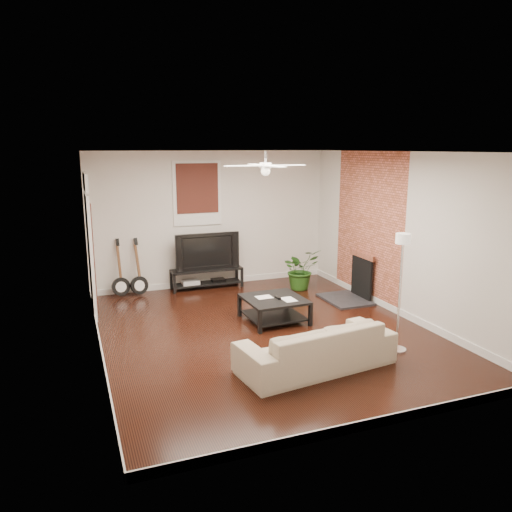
{
  "coord_description": "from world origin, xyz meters",
  "views": [
    {
      "loc": [
        -2.78,
        -6.96,
        2.87
      ],
      "look_at": [
        0.0,
        0.4,
        1.15
      ],
      "focal_mm": 35.1,
      "sensor_mm": 36.0,
      "label": 1
    }
  ],
  "objects": [
    {
      "name": "window_back",
      "position": [
        -0.3,
        2.97,
        1.95
      ],
      "size": [
        1.0,
        0.06,
        1.3
      ],
      "primitive_type": "cube",
      "color": "#3F1C11",
      "rests_on": "wall_back"
    },
    {
      "name": "door_left",
      "position": [
        -2.46,
        1.9,
        1.25
      ],
      "size": [
        0.08,
        1.0,
        2.5
      ],
      "primitive_type": "cube",
      "color": "white",
      "rests_on": "wall_left"
    },
    {
      "name": "room",
      "position": [
        0.0,
        0.0,
        1.4
      ],
      "size": [
        5.01,
        6.01,
        2.81
      ],
      "color": "black",
      "rests_on": "ground"
    },
    {
      "name": "potted_plant",
      "position": [
        1.59,
        2.03,
        0.42
      ],
      "size": [
        0.86,
        0.78,
        0.84
      ],
      "primitive_type": "imported",
      "rotation": [
        0.0,
        0.0,
        0.19
      ],
      "color": "#225117",
      "rests_on": "floor"
    },
    {
      "name": "guitar_right",
      "position": [
        -1.58,
        2.72,
        0.57
      ],
      "size": [
        0.41,
        0.33,
        1.15
      ],
      "primitive_type": null,
      "rotation": [
        0.0,
        0.0,
        0.26
      ],
      "color": "black",
      "rests_on": "floor"
    },
    {
      "name": "coffee_table",
      "position": [
        0.33,
        0.42,
        0.2
      ],
      "size": [
        0.99,
        0.99,
        0.4
      ],
      "primitive_type": "cube",
      "rotation": [
        0.0,
        0.0,
        0.03
      ],
      "color": "black",
      "rests_on": "floor"
    },
    {
      "name": "fireplace",
      "position": [
        2.2,
        1.0,
        0.46
      ],
      "size": [
        0.8,
        1.1,
        0.92
      ],
      "primitive_type": "cube",
      "color": "black",
      "rests_on": "floor"
    },
    {
      "name": "sofa",
      "position": [
        0.14,
        -1.46,
        0.31
      ],
      "size": [
        2.2,
        1.09,
        0.62
      ],
      "primitive_type": "imported",
      "rotation": [
        0.0,
        0.0,
        3.27
      ],
      "color": "tan",
      "rests_on": "floor"
    },
    {
      "name": "tv_stand",
      "position": [
        -0.19,
        2.78,
        0.21
      ],
      "size": [
        1.48,
        0.39,
        0.41
      ],
      "primitive_type": "cube",
      "color": "black",
      "rests_on": "floor"
    },
    {
      "name": "tv",
      "position": [
        -0.19,
        2.8,
        0.79
      ],
      "size": [
        1.32,
        0.17,
        0.76
      ],
      "primitive_type": "imported",
      "color": "black",
      "rests_on": "tv_stand"
    },
    {
      "name": "guitar_left",
      "position": [
        -1.93,
        2.75,
        0.57
      ],
      "size": [
        0.39,
        0.3,
        1.15
      ],
      "primitive_type": null,
      "rotation": [
        0.0,
        0.0,
        0.15
      ],
      "color": "black",
      "rests_on": "floor"
    },
    {
      "name": "brick_accent",
      "position": [
        2.49,
        1.0,
        1.4
      ],
      "size": [
        0.02,
        2.2,
        2.8
      ],
      "primitive_type": "cube",
      "color": "#A55235",
      "rests_on": "floor"
    },
    {
      "name": "ceiling_fan",
      "position": [
        0.0,
        0.0,
        2.6
      ],
      "size": [
        1.24,
        1.24,
        0.32
      ],
      "primitive_type": null,
      "color": "white",
      "rests_on": "ceiling"
    },
    {
      "name": "floor_lamp",
      "position": [
        1.49,
        -1.36,
        0.86
      ],
      "size": [
        0.32,
        0.32,
        1.72
      ],
      "primitive_type": null,
      "rotation": [
        0.0,
        0.0,
        0.13
      ],
      "color": "silver",
      "rests_on": "floor"
    }
  ]
}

